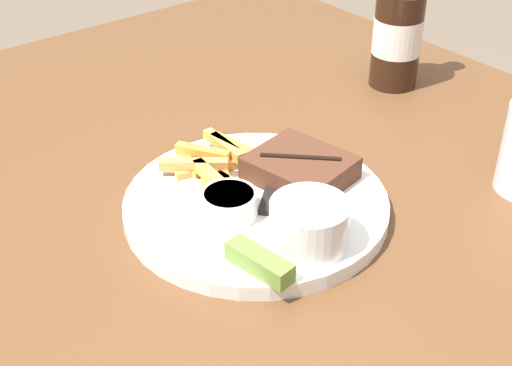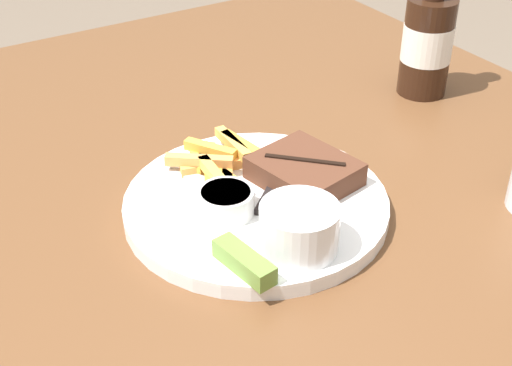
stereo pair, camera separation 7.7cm
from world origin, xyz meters
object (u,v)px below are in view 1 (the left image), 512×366
Objects in this scene: steak_portion at (298,167)px; dipping_sauce_cup at (229,203)px; pickle_spear at (259,262)px; fork_utensil at (193,182)px; knife_utensil at (275,181)px; beer_bottle at (398,33)px; coleslaw_cup at (309,222)px; dinner_plate at (256,205)px.

steak_portion reaches higher than dipping_sauce_cup.
fork_utensil is at bearing 167.51° from pickle_spear.
dipping_sauce_cup is 0.10m from pickle_spear.
knife_utensil is 0.61× the size of beer_bottle.
knife_utensil is at bearing 23.20° from fork_utensil.
coleslaw_cup is at bearing -153.92° from knife_utensil.
steak_portion is 0.12m from fork_utensil.
dinner_plate is at bearing 142.70° from pickle_spear.
dipping_sauce_cup reaches higher than dinner_plate.
steak_portion reaches higher than fork_utensil.
beer_bottle is (-0.22, 0.37, 0.03)m from coleslaw_cup.
fork_utensil is (-0.07, 0.00, -0.01)m from dipping_sauce_cup.
coleslaw_cup is 0.17m from fork_utensil.
beer_bottle reaches higher than pickle_spear.
coleslaw_cup reaches higher than steak_portion.
dipping_sauce_cup is at bearing -71.73° from beer_bottle.
steak_portion reaches higher than knife_utensil.
dinner_plate is at bearing 98.61° from dipping_sauce_cup.
steak_portion reaches higher than pickle_spear.
steak_portion is (-0.00, 0.06, 0.02)m from dinner_plate.
beer_bottle reaches higher than dipping_sauce_cup.
steak_portion is 2.04× the size of dipping_sauce_cup.
fork_utensil is at bearing -121.99° from steak_portion.
beer_bottle is (-0.12, 0.30, 0.05)m from steak_portion.
fork_utensil is (-0.16, 0.04, -0.01)m from pickle_spear.
dinner_plate is 0.05m from dipping_sauce_cup.
coleslaw_cup is 0.44m from beer_bottle.
coleslaw_cup is 1.06× the size of pickle_spear.
coleslaw_cup is 0.36× the size of beer_bottle.
pickle_spear is at bearing -37.30° from dinner_plate.
coleslaw_cup is 0.10m from dipping_sauce_cup.
dinner_plate is 0.08m from fork_utensil.
dipping_sauce_cup is (0.01, -0.04, 0.02)m from dinner_plate.
beer_bottle is at bearing 108.27° from dipping_sauce_cup.
dinner_plate is 2.15× the size of knife_utensil.
knife_utensil reaches higher than dinner_plate.
fork_utensil is at bearing -81.45° from beer_bottle.
knife_utensil is (-0.02, 0.08, -0.01)m from dipping_sauce_cup.
beer_bottle is at bearing 112.48° from steak_portion.
beer_bottle is (-0.13, 0.37, 0.07)m from dinner_plate.
pickle_spear is (0.10, -0.14, -0.00)m from steak_portion.
coleslaw_cup is at bearing -19.41° from fork_utensil.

